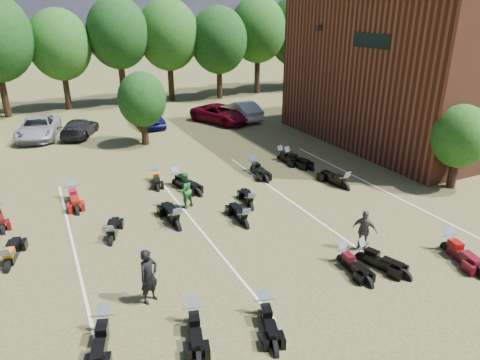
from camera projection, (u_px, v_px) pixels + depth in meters
ground at (290, 239)px, 17.38m from camera, size 160.00×160.00×0.00m
car_2 at (38, 128)px, 30.67m from camera, size 3.53×5.82×1.51m
car_3 at (80, 128)px, 31.12m from camera, size 3.44×4.73×1.27m
car_4 at (150, 117)px, 33.76m from camera, size 1.92×4.47×1.50m
car_5 at (242, 110)px, 35.76m from camera, size 1.69×4.71×1.55m
car_6 at (221, 114)px, 34.81m from camera, size 4.36×5.80×1.46m
car_7 at (308, 100)px, 39.85m from camera, size 3.84×5.89×1.59m
person_black at (149, 276)px, 13.38m from camera, size 0.80×0.70×1.85m
person_green at (184, 190)px, 19.86m from camera, size 1.01×0.90×1.74m
person_grey at (364, 230)px, 16.38m from camera, size 0.90×1.01×1.64m
motorcycle_1 at (194, 323)px, 12.73m from camera, size 1.22×2.25×1.19m
motorcycle_2 at (106, 332)px, 12.37m from camera, size 1.34×2.36×1.25m
motorcycle_3 at (264, 315)px, 13.07m from camera, size 1.24×2.18×1.16m
motorcycle_4 at (362, 260)px, 15.92m from camera, size 1.41×2.35×1.25m
motorcycle_5 at (342, 262)px, 15.79m from camera, size 0.80×2.11×1.15m
motorcycle_6 at (447, 251)px, 16.55m from camera, size 1.32×2.53×1.35m
motorcycle_8 at (9, 269)px, 15.39m from camera, size 1.18×2.34×1.25m
motorcycle_9 at (112, 243)px, 17.10m from camera, size 1.30×2.18×1.16m
motorcycle_10 at (178, 228)px, 18.25m from camera, size 0.84×2.50×1.39m
motorcycle_11 at (245, 226)px, 18.40m from camera, size 0.84×2.27×1.25m
motorcycle_12 at (251, 208)px, 20.05m from camera, size 1.06×2.17×1.16m
motorcycle_13 at (344, 189)px, 22.21m from camera, size 1.03×2.49×1.35m
motorcycle_15 at (73, 199)px, 21.06m from camera, size 0.78×2.43×1.36m
motorcycle_16 at (177, 185)px, 22.69m from camera, size 1.50×2.65×1.41m
motorcycle_17 at (156, 180)px, 23.39m from camera, size 1.05×2.16×1.16m
motorcycle_18 at (254, 171)px, 24.63m from camera, size 0.95×2.44×1.33m
motorcycle_19 at (281, 160)px, 26.47m from camera, size 0.94×2.25×1.22m
motorcycle_20 at (288, 162)px, 26.05m from camera, size 1.34×2.51×1.34m
tree_line at (114, 37)px, 38.84m from camera, size 56.00×6.00×9.79m
young_tree_near_building at (460, 136)px, 21.42m from camera, size 2.80×2.80×4.16m
young_tree_midfield at (142, 100)px, 28.36m from camera, size 3.20×3.20×4.70m
parking_lines at (195, 223)px, 18.67m from camera, size 20.10×14.00×0.01m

